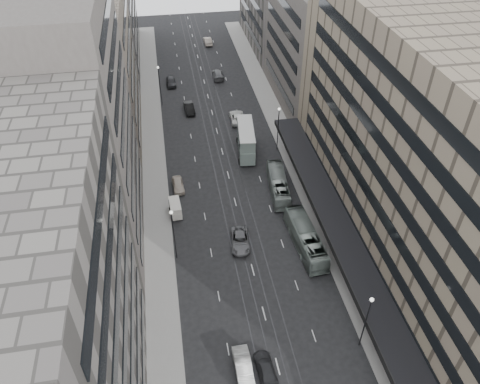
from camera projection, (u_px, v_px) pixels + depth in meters
ground at (266, 320)px, 55.34m from camera, size 220.00×220.00×0.00m
sidewalk_right at (286, 140)px, 85.51m from camera, size 4.00×125.00×0.15m
sidewalk_left at (154, 153)px, 82.30m from camera, size 4.00×125.00×0.15m
department_store at (434, 161)px, 54.86m from camera, size 19.20×60.00×30.00m
building_right_mid at (319, 43)px, 90.30m from camera, size 15.00×28.00×24.00m
building_left_a at (28, 330)px, 36.87m from camera, size 15.00×28.00×30.00m
building_left_b at (62, 130)px, 56.21m from camera, size 15.00×26.00×34.00m
building_left_c at (87, 70)px, 79.65m from camera, size 15.00×28.00×25.00m
building_left_d at (97, 1)px, 103.88m from camera, size 15.00×38.00×28.00m
lamp_right_near at (367, 317)px, 49.53m from camera, size 0.44×0.44×8.32m
lamp_right_far at (278, 124)px, 80.05m from camera, size 0.44×0.44×8.32m
lamp_left_near at (173, 229)px, 59.90m from camera, size 0.44×0.44×8.32m
lamp_left_far at (159, 81)px, 92.71m from camera, size 0.44×0.44×8.32m
bus_near at (306, 238)px, 63.72m from camera, size 3.32×11.63×3.20m
bus_far at (278, 185)px, 73.10m from camera, size 3.50×10.73×2.94m
double_decker at (246, 140)px, 80.74m from camera, size 3.72×9.51×5.07m
panel_van at (175, 208)px, 69.16m from camera, size 1.91×3.61×2.22m
sedan_1 at (243, 367)px, 49.83m from camera, size 1.78×4.99×1.64m
sedan_2 at (240, 240)px, 64.58m from camera, size 3.11×5.70×1.52m
sedan_3 at (266, 368)px, 49.88m from camera, size 2.14×4.74×1.35m
sedan_4 at (178, 185)px, 74.20m from camera, size 1.98×4.43×1.48m
sedan_5 at (189, 108)px, 93.19m from camera, size 2.05×5.12×1.65m
sedan_6 at (237, 117)px, 90.44m from camera, size 2.84×5.89×1.62m
sedan_7 at (218, 74)px, 105.09m from camera, size 2.47×5.77×1.66m
sedan_8 at (171, 82)px, 102.33m from camera, size 2.06×4.92×1.66m
sedan_9 at (208, 41)px, 120.37m from camera, size 1.91×5.13×1.68m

